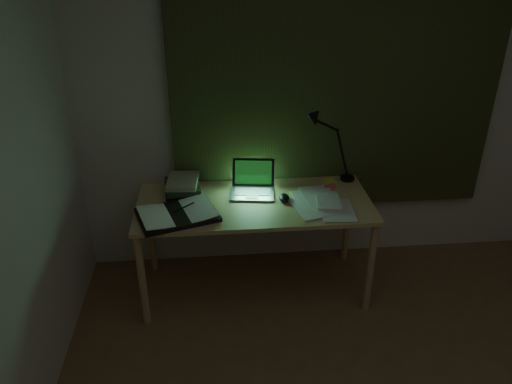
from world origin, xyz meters
The scene contains 11 objects.
wall_back centered at (0.00, 2.00, 1.25)m, with size 3.50×0.00×2.50m, color silver.
curtain centered at (0.00, 1.96, 1.45)m, with size 2.20×0.06×2.00m, color #2D3118.
desk centered at (-0.58, 1.59, 0.34)m, with size 1.51×0.66×0.69m, color tan, non-canonical shape.
laptop centered at (-0.58, 1.69, 0.79)m, with size 0.29×0.32×0.21m, color #BBBBC0, non-canonical shape.
open_textbook centered at (-1.06, 1.45, 0.71)m, with size 0.46×0.33×0.04m, color white, non-canonical shape.
book_stack centered at (-1.05, 1.76, 0.74)m, with size 0.22×0.26×0.10m, color white, non-canonical shape.
loose_papers centered at (-0.16, 1.54, 0.70)m, with size 0.34×0.35×0.02m, color silver, non-canonical shape.
mouse centered at (-0.39, 1.59, 0.71)m, with size 0.07×0.11×0.04m, color black.
sticky_yellow centered at (-0.04, 1.82, 0.70)m, with size 0.08×0.08×0.02m, color yellow.
sticky_pink centered at (-0.05, 1.75, 0.69)m, with size 0.07×0.07×0.02m, color #F8607A.
desk_lamp centered at (0.10, 1.85, 0.96)m, with size 0.36×0.28×0.54m, color black, non-canonical shape.
Camera 1 is at (-0.83, -1.21, 2.22)m, focal length 35.00 mm.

